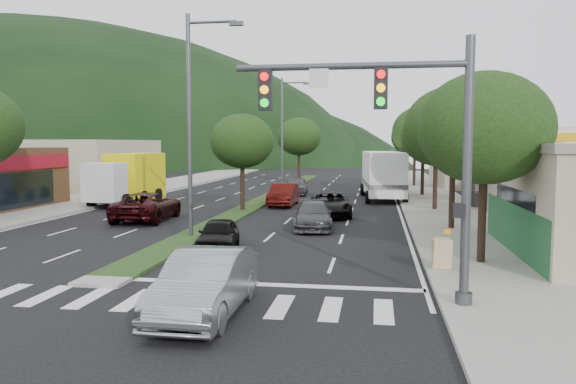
% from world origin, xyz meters
% --- Properties ---
extents(ground, '(160.00, 160.00, 0.00)m').
position_xyz_m(ground, '(0.00, 0.00, 0.00)').
color(ground, black).
rests_on(ground, ground).
extents(sidewalk_right, '(5.00, 90.00, 0.15)m').
position_xyz_m(sidewalk_right, '(12.50, 25.00, 0.07)').
color(sidewalk_right, gray).
rests_on(sidewalk_right, ground).
extents(sidewalk_left, '(6.00, 90.00, 0.15)m').
position_xyz_m(sidewalk_left, '(-13.00, 25.00, 0.07)').
color(sidewalk_left, gray).
rests_on(sidewalk_left, ground).
extents(median, '(1.60, 56.00, 0.12)m').
position_xyz_m(median, '(0.00, 28.00, 0.06)').
color(median, '#1D3A15').
rests_on(median, ground).
extents(crosswalk, '(19.00, 2.20, 0.01)m').
position_xyz_m(crosswalk, '(0.00, -2.00, 0.01)').
color(crosswalk, silver).
rests_on(crosswalk, ground).
extents(traffic_signal, '(6.12, 0.40, 7.00)m').
position_xyz_m(traffic_signal, '(9.03, -1.54, 4.65)').
color(traffic_signal, '#47494C').
rests_on(traffic_signal, ground).
extents(gas_canopy, '(12.20, 8.20, 5.25)m').
position_xyz_m(gas_canopy, '(19.00, 22.00, 4.65)').
color(gas_canopy, silver).
rests_on(gas_canopy, ground).
extents(bldg_left_far, '(9.00, 14.00, 4.60)m').
position_xyz_m(bldg_left_far, '(-19.00, 34.00, 2.30)').
color(bldg_left_far, '#B0A38B').
rests_on(bldg_left_far, ground).
extents(bldg_right_far, '(10.00, 16.00, 5.20)m').
position_xyz_m(bldg_right_far, '(19.50, 44.00, 2.60)').
color(bldg_right_far, '#B0A38B').
rests_on(bldg_right_far, ground).
extents(hill_far, '(176.00, 132.00, 82.00)m').
position_xyz_m(hill_far, '(-80.00, 110.00, 0.00)').
color(hill_far, black).
rests_on(hill_far, ground).
extents(tree_r_a, '(4.60, 4.60, 6.63)m').
position_xyz_m(tree_r_a, '(12.00, 4.00, 4.82)').
color(tree_r_a, black).
rests_on(tree_r_a, sidewalk_right).
extents(tree_r_b, '(4.80, 4.80, 6.94)m').
position_xyz_m(tree_r_b, '(12.00, 12.00, 5.04)').
color(tree_r_b, black).
rests_on(tree_r_b, sidewalk_right).
extents(tree_r_c, '(4.40, 4.40, 6.48)m').
position_xyz_m(tree_r_c, '(12.00, 20.00, 4.75)').
color(tree_r_c, black).
rests_on(tree_r_c, sidewalk_right).
extents(tree_r_d, '(5.00, 5.00, 7.17)m').
position_xyz_m(tree_r_d, '(12.00, 30.00, 5.18)').
color(tree_r_d, black).
rests_on(tree_r_d, sidewalk_right).
extents(tree_r_e, '(4.60, 4.60, 6.71)m').
position_xyz_m(tree_r_e, '(12.00, 40.00, 4.89)').
color(tree_r_e, black).
rests_on(tree_r_e, sidewalk_right).
extents(tree_med_near, '(4.00, 4.00, 6.02)m').
position_xyz_m(tree_med_near, '(0.00, 18.00, 4.43)').
color(tree_med_near, black).
rests_on(tree_med_near, median).
extents(tree_med_far, '(4.80, 4.80, 6.94)m').
position_xyz_m(tree_med_far, '(0.00, 44.00, 5.01)').
color(tree_med_far, black).
rests_on(tree_med_far, median).
extents(streetlight_near, '(2.60, 0.25, 10.00)m').
position_xyz_m(streetlight_near, '(0.21, 8.00, 5.58)').
color(streetlight_near, '#47494C').
rests_on(streetlight_near, ground).
extents(streetlight_mid, '(2.60, 0.25, 10.00)m').
position_xyz_m(streetlight_mid, '(0.21, 33.00, 5.58)').
color(streetlight_mid, '#47494C').
rests_on(streetlight_mid, ground).
extents(sedan_silver, '(1.72, 4.90, 1.61)m').
position_xyz_m(sedan_silver, '(4.12, -3.00, 0.81)').
color(sedan_silver, '#919398').
rests_on(sedan_silver, ground).
extents(suv_maroon, '(2.95, 5.84, 1.58)m').
position_xyz_m(suv_maroon, '(-4.31, 13.24, 0.79)').
color(suv_maroon, black).
rests_on(suv_maroon, ground).
extents(car_queue_a, '(1.95, 3.83, 1.25)m').
position_xyz_m(car_queue_a, '(2.01, 5.49, 0.62)').
color(car_queue_a, black).
rests_on(car_queue_a, ground).
extents(car_queue_b, '(2.37, 4.82, 1.35)m').
position_xyz_m(car_queue_b, '(5.18, 11.60, 0.67)').
color(car_queue_b, '#444448').
rests_on(car_queue_b, ground).
extents(car_queue_c, '(1.66, 4.68, 1.54)m').
position_xyz_m(car_queue_c, '(2.04, 21.60, 0.77)').
color(car_queue_c, '#4B0F0C').
rests_on(car_queue_c, ground).
extents(car_queue_d, '(2.90, 5.34, 1.42)m').
position_xyz_m(car_queue_d, '(5.66, 16.60, 0.71)').
color(car_queue_d, black).
rests_on(car_queue_d, ground).
extents(car_queue_e, '(2.08, 4.52, 1.50)m').
position_xyz_m(car_queue_e, '(1.74, 29.89, 0.75)').
color(car_queue_e, '#494A4E').
rests_on(car_queue_e, ground).
extents(car_queue_f, '(2.50, 4.95, 1.38)m').
position_xyz_m(car_queue_f, '(8.70, 40.88, 0.69)').
color(car_queue_f, black).
rests_on(car_queue_f, ground).
extents(box_truck, '(3.29, 7.43, 3.57)m').
position_xyz_m(box_truck, '(-9.00, 21.12, 1.69)').
color(box_truck, silver).
rests_on(box_truck, ground).
extents(motorhome, '(3.62, 9.66, 3.63)m').
position_xyz_m(motorhome, '(8.81, 27.38, 1.94)').
color(motorhome, white).
rests_on(motorhome, ground).
extents(a_frame_sign, '(0.63, 0.72, 1.35)m').
position_xyz_m(a_frame_sign, '(10.50, 2.62, 0.75)').
color(a_frame_sign, '#D6B182').
rests_on(a_frame_sign, sidewalk_right).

